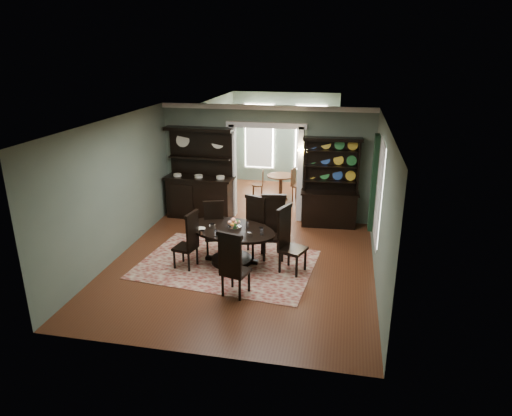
{
  "coord_description": "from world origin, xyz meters",
  "views": [
    {
      "loc": [
        2.02,
        -8.44,
        4.36
      ],
      "look_at": [
        0.21,
        0.6,
        1.1
      ],
      "focal_mm": 32.0,
      "sensor_mm": 36.0,
      "label": 1
    }
  ],
  "objects": [
    {
      "name": "rug",
      "position": [
        -0.31,
        0.0,
        0.01
      ],
      "size": [
        3.84,
        2.85,
        0.01
      ],
      "primitive_type": "cube",
      "rotation": [
        0.0,
        0.0,
        -0.1
      ],
      "color": "maroon",
      "rests_on": "floor"
    },
    {
      "name": "parlor",
      "position": [
        0.0,
        5.53,
        1.52
      ],
      "size": [
        3.51,
        3.5,
        3.01
      ],
      "color": "#572B17",
      "rests_on": "ground"
    },
    {
      "name": "parlor_chair_left",
      "position": [
        -0.49,
        4.62,
        0.46
      ],
      "size": [
        0.38,
        0.37,
        0.86
      ],
      "rotation": [
        0.0,
        0.0,
        1.69
      ],
      "color": "#4F2A16",
      "rests_on": "parlor_floor"
    },
    {
      "name": "dining_table",
      "position": [
        -0.23,
        0.13,
        0.54
      ],
      "size": [
        2.28,
        2.28,
        0.78
      ],
      "rotation": [
        0.0,
        0.0,
        -0.3
      ],
      "color": "black",
      "rests_on": "rug"
    },
    {
      "name": "right_window",
      "position": [
        2.69,
        0.93,
        1.6
      ],
      "size": [
        0.15,
        1.47,
        2.12
      ],
      "color": "white",
      "rests_on": "wall_right"
    },
    {
      "name": "chair_near",
      "position": [
        0.15,
        -1.25,
        0.68
      ],
      "size": [
        0.58,
        0.57,
        1.3
      ],
      "rotation": [
        0.0,
        0.0,
        -0.27
      ],
      "color": "black",
      "rests_on": "rug"
    },
    {
      "name": "parlor_chair_right",
      "position": [
        0.65,
        4.56,
        0.53
      ],
      "size": [
        0.45,
        0.44,
        1.0
      ],
      "rotation": [
        0.0,
        0.0,
        -1.81
      ],
      "color": "#4F2A16",
      "rests_on": "parlor_floor"
    },
    {
      "name": "centerpiece",
      "position": [
        -0.17,
        0.14,
        0.85
      ],
      "size": [
        1.46,
        0.94,
        0.24
      ],
      "color": "silver",
      "rests_on": "dining_table"
    },
    {
      "name": "sideboard",
      "position": [
        -1.74,
        2.72,
        0.84
      ],
      "size": [
        1.86,
        0.72,
        2.41
      ],
      "rotation": [
        0.0,
        0.0,
        -0.04
      ],
      "color": "black",
      "rests_on": "floor"
    },
    {
      "name": "chair_far_left",
      "position": [
        -0.72,
        0.52,
        0.63
      ],
      "size": [
        0.55,
        0.54,
        1.2
      ],
      "rotation": [
        0.0,
        0.0,
        3.46
      ],
      "color": "black",
      "rests_on": "rug"
    },
    {
      "name": "welsh_dresser",
      "position": [
        1.69,
        2.75,
        0.82
      ],
      "size": [
        1.49,
        0.63,
        2.28
      ],
      "rotation": [
        0.0,
        0.0,
        0.06
      ],
      "color": "black",
      "rests_on": "floor"
    },
    {
      "name": "room",
      "position": [
        0.0,
        0.04,
        1.58
      ],
      "size": [
        5.51,
        6.01,
        3.01
      ],
      "color": "#572B17",
      "rests_on": "ground"
    },
    {
      "name": "chair_end_left",
      "position": [
        -1.01,
        -0.29,
        0.65
      ],
      "size": [
        0.51,
        0.53,
        1.24
      ],
      "rotation": [
        0.0,
        0.0,
        1.38
      ],
      "color": "black",
      "rests_on": "rug"
    },
    {
      "name": "chair_far_mid",
      "position": [
        0.13,
        0.65,
        0.7
      ],
      "size": [
        0.63,
        0.61,
        1.33
      ],
      "rotation": [
        0.0,
        0.0,
        2.77
      ],
      "color": "black",
      "rests_on": "rug"
    },
    {
      "name": "chair_end_right",
      "position": [
        0.99,
        -0.0,
        0.73
      ],
      "size": [
        0.64,
        0.65,
        1.39
      ],
      "rotation": [
        0.0,
        0.0,
        -1.94
      ],
      "color": "black",
      "rests_on": "rug"
    },
    {
      "name": "parlor_table",
      "position": [
        0.16,
        4.61,
        0.49
      ],
      "size": [
        0.81,
        0.81,
        0.75
      ],
      "color": "#4F2A16",
      "rests_on": "parlor_floor"
    },
    {
      "name": "wall_sconce",
      "position": [
        0.95,
        2.85,
        1.89
      ],
      "size": [
        0.27,
        0.21,
        0.21
      ],
      "color": "gold",
      "rests_on": "back_wall_right"
    },
    {
      "name": "chair_far_right",
      "position": [
        0.59,
        0.63,
        0.73
      ],
      "size": [
        0.58,
        0.56,
        1.39
      ],
      "rotation": [
        0.0,
        0.0,
        3.29
      ],
      "color": "black",
      "rests_on": "rug"
    },
    {
      "name": "doorway_trim",
      "position": [
        0.0,
        3.0,
        1.62
      ],
      "size": [
        2.08,
        0.25,
        2.57
      ],
      "color": "silver",
      "rests_on": "floor"
    }
  ]
}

